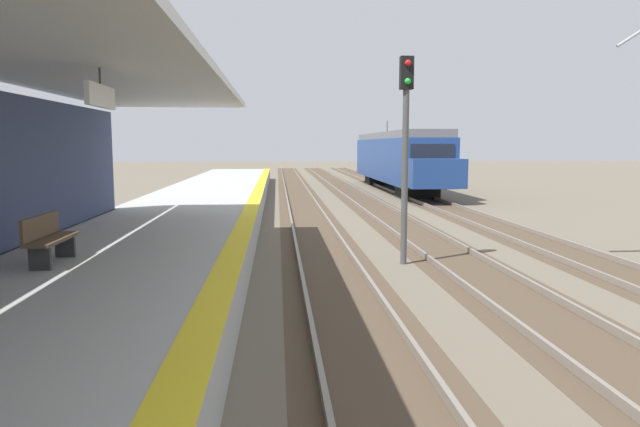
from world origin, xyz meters
The scene contains 7 objects.
station_platform centered at (-2.50, 16.00, 0.45)m, with size 5.00×80.00×0.91m.
track_pair_nearest_platform centered at (1.90, 20.00, 0.05)m, with size 2.34×120.00×0.16m.
track_pair_middle centered at (5.30, 20.00, 0.05)m, with size 2.34×120.00×0.16m.
track_pair_far_side centered at (8.70, 20.00, 0.05)m, with size 2.34×120.00×0.16m.
approaching_train centered at (8.70, 42.22, 2.18)m, with size 2.93×19.60×4.76m.
rail_signal_post centered at (3.85, 18.26, 3.19)m, with size 0.32×0.34×5.20m.
platform_bench centered at (-3.49, 14.52, 1.37)m, with size 0.45×1.60×0.88m.
Camera 1 is at (0.64, 3.86, 3.03)m, focal length 32.57 mm.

